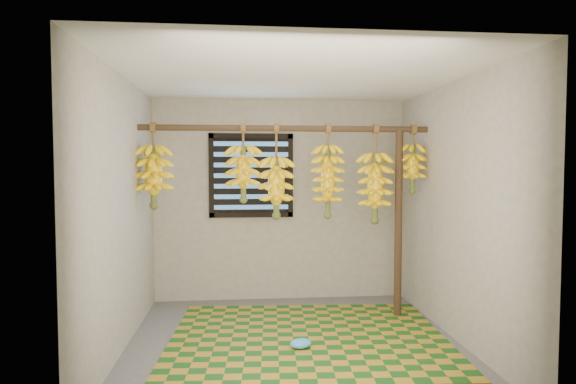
{
  "coord_description": "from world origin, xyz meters",
  "views": [
    {
      "loc": [
        -0.47,
        -4.27,
        1.6
      ],
      "look_at": [
        0.0,
        0.55,
        1.35
      ],
      "focal_mm": 30.0,
      "sensor_mm": 36.0,
      "label": 1
    }
  ],
  "objects": [
    {
      "name": "wall_right",
      "position": [
        1.5,
        0.0,
        1.2
      ],
      "size": [
        0.01,
        3.0,
        2.4
      ],
      "primitive_type": "cube",
      "color": "gray",
      "rests_on": "floor"
    },
    {
      "name": "banana_bunch_d",
      "position": [
        0.43,
        0.7,
        1.45
      ],
      "size": [
        0.32,
        0.32,
        0.98
      ],
      "color": "brown",
      "rests_on": "hanging_pole"
    },
    {
      "name": "banana_bunch_f",
      "position": [
        1.35,
        0.7,
        1.59
      ],
      "size": [
        0.27,
        0.27,
        0.72
      ],
      "color": "brown",
      "rests_on": "hanging_pole"
    },
    {
      "name": "wall_back",
      "position": [
        0.0,
        1.5,
        1.2
      ],
      "size": [
        3.0,
        0.01,
        2.4
      ],
      "primitive_type": "cube",
      "color": "gray",
      "rests_on": "floor"
    },
    {
      "name": "banana_bunch_a",
      "position": [
        -1.35,
        0.7,
        1.51
      ],
      "size": [
        0.36,
        0.36,
        0.86
      ],
      "color": "brown",
      "rests_on": "hanging_pole"
    },
    {
      "name": "plastic_bag",
      "position": [
        0.04,
        -0.15,
        0.05
      ],
      "size": [
        0.24,
        0.2,
        0.08
      ],
      "primitive_type": "ellipsoid",
      "rotation": [
        0.0,
        0.0,
        0.3
      ],
      "color": "#3EA1E8",
      "rests_on": "woven_mat"
    },
    {
      "name": "window",
      "position": [
        -0.35,
        1.48,
        1.5
      ],
      "size": [
        1.0,
        0.04,
        1.0
      ],
      "color": "black",
      "rests_on": "wall_back"
    },
    {
      "name": "floor",
      "position": [
        0.0,
        0.0,
        -0.01
      ],
      "size": [
        3.0,
        3.0,
        0.01
      ],
      "primitive_type": "cube",
      "color": "#505050",
      "rests_on": "ground"
    },
    {
      "name": "hanging_pole",
      "position": [
        0.0,
        0.7,
        2.0
      ],
      "size": [
        3.0,
        0.06,
        0.06
      ],
      "primitive_type": "cylinder",
      "rotation": [
        0.0,
        1.57,
        0.0
      ],
      "color": "#493420",
      "rests_on": "wall_left"
    },
    {
      "name": "woven_mat",
      "position": [
        0.15,
        0.14,
        0.01
      ],
      "size": [
        2.68,
        2.2,
        0.01
      ],
      "primitive_type": "cube",
      "rotation": [
        0.0,
        0.0,
        -0.06
      ],
      "color": "#184F17",
      "rests_on": "floor"
    },
    {
      "name": "support_post",
      "position": [
        1.2,
        0.7,
        1.0
      ],
      "size": [
        0.08,
        0.08,
        2.0
      ],
      "primitive_type": "cylinder",
      "color": "#493420",
      "rests_on": "floor"
    },
    {
      "name": "banana_bunch_c",
      "position": [
        -0.11,
        0.7,
        1.39
      ],
      "size": [
        0.34,
        0.34,
        0.97
      ],
      "color": "brown",
      "rests_on": "hanging_pole"
    },
    {
      "name": "ceiling",
      "position": [
        0.0,
        0.0,
        2.4
      ],
      "size": [
        3.0,
        3.0,
        0.01
      ],
      "primitive_type": "cube",
      "color": "silver",
      "rests_on": "wall_back"
    },
    {
      "name": "wall_left",
      "position": [
        -1.5,
        0.0,
        1.2
      ],
      "size": [
        0.01,
        3.0,
        2.4
      ],
      "primitive_type": "cube",
      "color": "gray",
      "rests_on": "floor"
    },
    {
      "name": "banana_bunch_b",
      "position": [
        -0.45,
        0.7,
        1.53
      ],
      "size": [
        0.35,
        0.35,
        0.81
      ],
      "color": "brown",
      "rests_on": "hanging_pole"
    },
    {
      "name": "banana_bunch_e",
      "position": [
        0.94,
        0.7,
        1.38
      ],
      "size": [
        0.35,
        0.35,
        1.03
      ],
      "color": "brown",
      "rests_on": "hanging_pole"
    }
  ]
}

